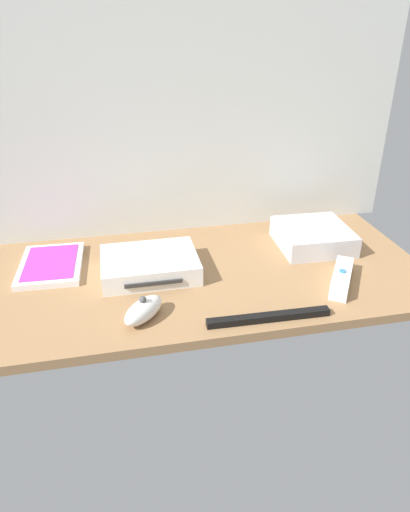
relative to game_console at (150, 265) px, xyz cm
name	(u,v)px	position (x,y,z in cm)	size (l,w,h in cm)	color
ground_plane	(205,276)	(12.17, -1.82, -3.20)	(100.00, 48.00, 2.00)	#936D47
back_wall	(184,105)	(12.17, 22.78, 29.80)	(110.00, 1.20, 64.00)	silver
game_console	(150,265)	(0.00, 0.00, 0.00)	(21.04, 16.54, 4.40)	white
mini_computer	(313,236)	(41.06, 5.41, 0.44)	(17.57, 17.57, 5.30)	silver
game_case	(51,265)	(-21.82, 7.27, -1.44)	(14.37, 19.54, 1.56)	white
remote_wand	(342,278)	(39.63, -13.09, -0.69)	(10.96, 14.43, 3.40)	white
remote_nunchuk	(144,310)	(-2.95, -17.17, -0.16)	(10.05, 10.31, 5.10)	white
sensor_bar	(269,317)	(20.12, -22.49, -1.50)	(24.00, 1.80, 1.40)	black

